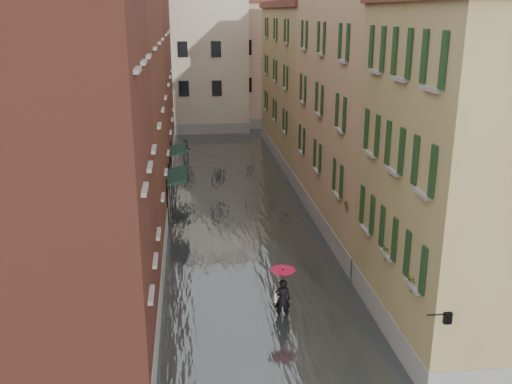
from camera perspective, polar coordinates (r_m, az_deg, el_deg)
ground at (r=22.63m, az=0.91°, el=-12.10°), size 120.00×120.00×0.00m
floodwater at (r=34.43m, az=-1.98°, el=-1.25°), size 10.00×60.00×0.20m
building_left_near at (r=18.61m, az=-20.01°, el=1.86°), size 6.00×8.00×13.00m
building_left_mid at (r=29.23m, az=-15.33°, el=7.20°), size 6.00×14.00×12.50m
building_left_far at (r=43.89m, az=-12.69°, el=11.66°), size 6.00×16.00×14.00m
building_right_near at (r=20.71m, az=21.35°, el=1.08°), size 6.00×8.00×11.50m
building_right_mid at (r=30.44m, az=11.95°, el=8.31°), size 6.00×14.00×13.00m
building_right_far at (r=44.87m, az=5.80°, el=10.50°), size 6.00×16.00×11.50m
building_end_cream at (r=57.67m, az=-7.28°, el=12.75°), size 12.00×9.00×13.00m
building_end_pink at (r=60.33m, az=1.53°, el=12.61°), size 10.00×9.00×12.00m
awning_near at (r=32.00m, az=-7.99°, el=1.57°), size 1.09×3.32×2.80m
awning_far at (r=37.98m, az=-7.86°, el=4.11°), size 1.09×3.13×2.80m
wall_lantern at (r=17.26m, az=18.50°, el=-11.77°), size 0.71×0.22×0.35m
window_planters at (r=21.15m, az=12.48°, el=-4.19°), size 0.59×8.25×0.84m
pedestrian_main at (r=21.72m, az=2.67°, el=-9.71°), size 0.96×0.96×2.06m
pedestrian_far at (r=45.12m, az=-7.02°, el=4.19°), size 1.00×0.88×1.72m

